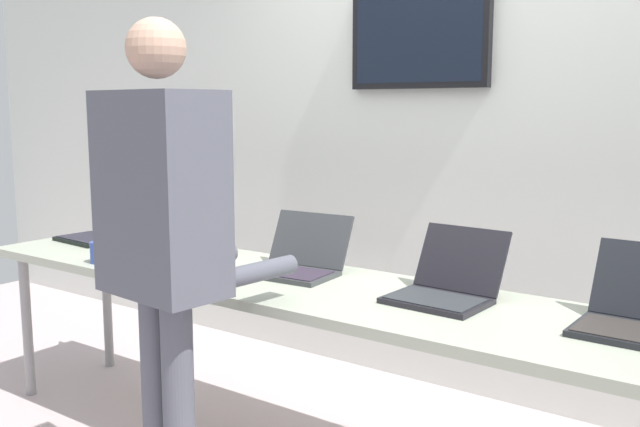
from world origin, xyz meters
TOP-DOWN VIEW (x-y plane):
  - back_wall at (-0.00, 1.13)m, footprint 8.00×0.11m
  - workbench at (0.00, 0.00)m, footprint 3.60×0.70m
  - laptop_station_0 at (-1.54, 0.12)m, footprint 0.37×0.37m
  - laptop_station_1 at (-0.86, 0.09)m, footprint 0.30×0.35m
  - laptop_station_2 at (-0.22, 0.12)m, footprint 0.40×0.38m
  - laptop_station_3 at (0.48, 0.10)m, footprint 0.36×0.39m
  - person at (-0.21, -0.62)m, footprint 0.48×0.62m
  - coffee_mug at (-1.07, -0.25)m, footprint 0.09×0.09m

SIDE VIEW (x-z plane):
  - workbench at x=0.00m, z-range 0.35..1.13m
  - coffee_mug at x=-1.07m, z-range 0.79..0.88m
  - laptop_station_2 at x=-0.22m, z-range 0.72..0.96m
  - laptop_station_3 at x=0.48m, z-range 0.72..0.97m
  - laptop_station_1 at x=-0.86m, z-range 0.72..0.97m
  - laptop_station_0 at x=-1.54m, z-range 0.72..0.98m
  - person at x=-0.21m, z-range 0.19..1.97m
  - back_wall at x=0.00m, z-range 0.01..2.53m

